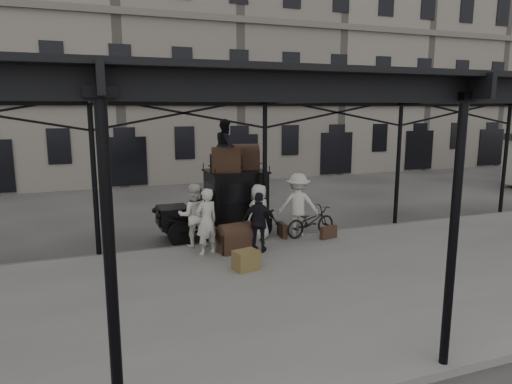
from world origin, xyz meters
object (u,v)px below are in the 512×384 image
Objects in this scene: taxi at (227,200)px; steamer_trunk_roof_near at (226,162)px; steamer_trunk_platform at (235,240)px; porter_left at (206,222)px; bicycle at (311,221)px; porter_official at (259,222)px.

steamer_trunk_roof_near reaches higher than taxi.
steamer_trunk_platform is (-0.32, -1.91, -2.01)m from steamer_trunk_roof_near.
steamer_trunk_platform is (0.82, -0.07, -0.59)m from porter_left.
bicycle is 2.01× the size of steamer_trunk_roof_near.
porter_left is 2.59m from steamer_trunk_roof_near.
porter_left is at bearing 88.82° from bicycle.
steamer_trunk_platform is (-0.40, -2.16, -0.70)m from taxi.
taxi is 3.83× the size of steamer_trunk_platform.
bicycle is 3.31m from steamer_trunk_roof_near.
steamer_trunk_roof_near is (-0.08, -0.25, 1.31)m from taxi.
porter_official is (1.45, -0.33, -0.08)m from porter_left.
steamer_trunk_platform is at bearing -84.20° from steamer_trunk_roof_near.
steamer_trunk_roof_near is at bearing -108.07° from taxi.
bicycle is (2.11, 0.94, -0.38)m from porter_official.
steamer_trunk_roof_near reaches higher than steamer_trunk_platform.
taxi is at bearing 69.52° from steamer_trunk_platform.
porter_official is at bearing 103.14° from bicycle.
steamer_trunk_platform is at bearing 11.30° from porter_official.
steamer_trunk_roof_near is 0.95× the size of steamer_trunk_platform.
porter_left is at bearing 165.21° from steamer_trunk_platform.
steamer_trunk_roof_near is 2.79m from steamer_trunk_platform.
porter_left is at bearing -106.42° from steamer_trunk_roof_near.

